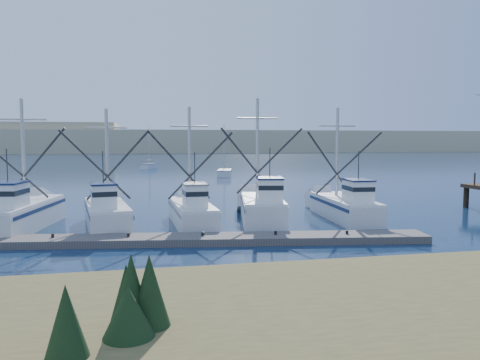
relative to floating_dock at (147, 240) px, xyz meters
name	(u,v)px	position (x,y,z in m)	size (l,w,h in m)	color
ground	(323,266)	(7.65, -6.18, -0.21)	(500.00, 500.00, 0.00)	#0D203C
floating_dock	(147,240)	(0.00, 0.00, 0.00)	(30.78, 2.05, 0.41)	#5B5551
dune_ridge	(161,141)	(7.65, 203.82, 4.79)	(360.00, 60.00, 10.00)	tan
trawler_fleet	(138,212)	(-0.55, 5.13, 0.78)	(30.54, 9.13, 8.85)	silver
sailboat_near	(224,173)	(12.13, 46.53, 0.28)	(3.24, 6.37, 8.10)	silver
sailboat_far	(149,166)	(0.78, 67.82, 0.30)	(3.57, 5.48, 8.10)	silver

